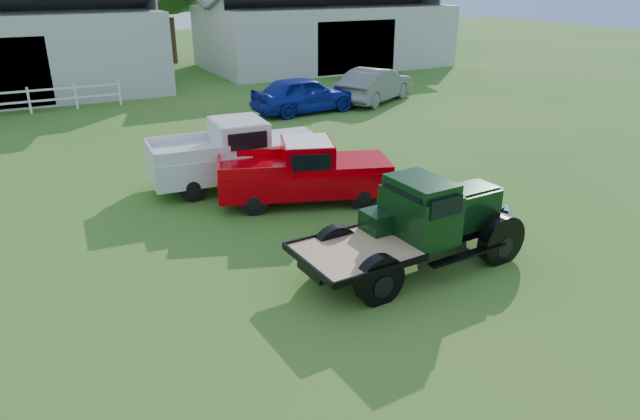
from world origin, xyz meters
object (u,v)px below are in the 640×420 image
misc_car_blue (304,94)px  misc_car_grey (375,85)px  white_pickup (236,153)px  vintage_flatbed (415,225)px  red_pickup (304,171)px

misc_car_blue → misc_car_grey: (4.21, 0.53, 0.00)m
white_pickup → misc_car_grey: white_pickup is taller
vintage_flatbed → misc_car_grey: (8.81, 15.24, -0.16)m
red_pickup → misc_car_blue: red_pickup is taller
misc_car_blue → misc_car_grey: bearing=-86.0°
misc_car_blue → misc_car_grey: size_ratio=0.97×
white_pickup → misc_car_blue: bearing=55.8°
white_pickup → misc_car_grey: bearing=42.9°
red_pickup → misc_car_blue: (4.97, 10.10, -0.05)m
vintage_flatbed → red_pickup: (-0.37, 4.61, -0.11)m
vintage_flatbed → white_pickup: vintage_flatbed is taller
white_pickup → misc_car_blue: size_ratio=1.07×
misc_car_blue → misc_car_grey: 4.24m
misc_car_blue → red_pickup: bearing=150.6°
white_pickup → misc_car_blue: (6.13, 7.87, -0.13)m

